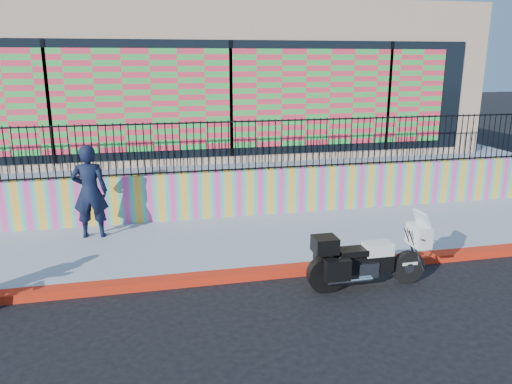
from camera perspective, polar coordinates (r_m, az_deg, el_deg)
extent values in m
plane|color=black|center=(9.18, 1.82, -9.56)|extent=(90.00, 90.00, 0.00)
cube|color=red|center=(9.14, 1.82, -9.13)|extent=(16.00, 0.30, 0.15)
cube|color=gray|center=(10.63, -0.40, -5.59)|extent=(16.00, 3.00, 0.15)
cube|color=#E53C97|center=(11.93, -2.03, -0.14)|extent=(16.00, 0.20, 1.10)
cube|color=gray|center=(16.87, -5.24, 4.02)|extent=(16.00, 10.00, 1.25)
cube|color=tan|center=(16.37, -5.36, 12.95)|extent=(14.00, 8.00, 4.00)
cube|color=black|center=(12.43, -2.88, 10.52)|extent=(12.60, 0.04, 2.80)
cube|color=#E43247|center=(12.40, -2.86, 10.51)|extent=(11.48, 0.02, 2.40)
cylinder|color=black|center=(9.19, 16.96, -8.22)|extent=(0.59, 0.12, 0.59)
cylinder|color=black|center=(8.58, 8.03, -9.38)|extent=(0.59, 0.12, 0.59)
cube|color=black|center=(8.80, 12.71, -7.91)|extent=(0.84, 0.25, 0.30)
cube|color=silver|center=(8.81, 12.42, -8.47)|extent=(0.35, 0.30, 0.27)
cube|color=silver|center=(8.77, 13.76, -6.29)|extent=(0.49, 0.28, 0.21)
cube|color=black|center=(8.59, 10.91, -6.72)|extent=(0.49, 0.30, 0.11)
cube|color=silver|center=(9.06, 18.12, -4.73)|extent=(0.27, 0.46, 0.37)
cube|color=silver|center=(8.99, 18.46, -3.00)|extent=(0.16, 0.41, 0.30)
cube|color=black|center=(8.35, 7.88, -5.97)|extent=(0.39, 0.37, 0.27)
cube|color=black|center=(8.30, 9.30, -8.81)|extent=(0.43, 0.16, 0.35)
cube|color=black|center=(8.76, 8.01, -7.46)|extent=(0.43, 0.16, 0.35)
cube|color=silver|center=(9.15, 17.01, -7.71)|extent=(0.28, 0.14, 0.05)
imported|color=black|center=(10.94, -18.46, 0.05)|extent=(0.75, 0.53, 1.98)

